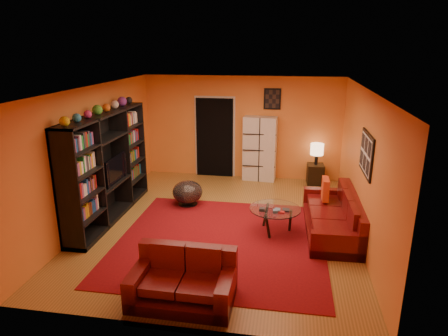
% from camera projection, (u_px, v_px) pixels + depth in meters
% --- Properties ---
extents(floor, '(6.00, 6.00, 0.00)m').
position_uv_depth(floor, '(222.00, 224.00, 7.74)').
color(floor, olive).
rests_on(floor, ground).
extents(ceiling, '(6.00, 6.00, 0.00)m').
position_uv_depth(ceiling, '(222.00, 88.00, 6.97)').
color(ceiling, white).
rests_on(ceiling, wall_back).
extents(wall_back, '(6.00, 0.00, 6.00)m').
position_uv_depth(wall_back, '(242.00, 128.00, 10.18)').
color(wall_back, orange).
rests_on(wall_back, floor).
extents(wall_front, '(6.00, 0.00, 6.00)m').
position_uv_depth(wall_front, '(178.00, 231.00, 4.53)').
color(wall_front, orange).
rests_on(wall_front, floor).
extents(wall_left, '(0.00, 6.00, 6.00)m').
position_uv_depth(wall_left, '(95.00, 154.00, 7.75)').
color(wall_left, orange).
rests_on(wall_left, floor).
extents(wall_right, '(0.00, 6.00, 6.00)m').
position_uv_depth(wall_right, '(363.00, 166.00, 6.96)').
color(wall_right, orange).
rests_on(wall_right, floor).
extents(rug, '(3.60, 3.60, 0.01)m').
position_uv_depth(rug, '(221.00, 241.00, 7.06)').
color(rug, '#630B11').
rests_on(rug, floor).
extents(doorway, '(0.95, 0.10, 2.04)m').
position_uv_depth(doorway, '(215.00, 138.00, 10.34)').
color(doorway, black).
rests_on(doorway, floor).
extents(wall_art_right, '(0.03, 1.00, 0.70)m').
position_uv_depth(wall_art_right, '(367.00, 154.00, 6.59)').
color(wall_art_right, black).
rests_on(wall_art_right, wall_right).
extents(wall_art_back, '(0.42, 0.03, 0.52)m').
position_uv_depth(wall_art_back, '(272.00, 99.00, 9.82)').
color(wall_art_back, black).
rests_on(wall_art_back, wall_back).
extents(entertainment_unit, '(0.45, 3.00, 2.10)m').
position_uv_depth(entertainment_unit, '(107.00, 167.00, 7.79)').
color(entertainment_unit, black).
rests_on(entertainment_unit, floor).
extents(tv, '(0.90, 0.12, 0.52)m').
position_uv_depth(tv, '(112.00, 169.00, 7.86)').
color(tv, black).
rests_on(tv, entertainment_unit).
extents(sofa, '(0.98, 2.26, 0.85)m').
position_uv_depth(sofa, '(337.00, 217.00, 7.36)').
color(sofa, '#540B0D').
rests_on(sofa, rug).
extents(loveseat, '(1.38, 0.84, 0.85)m').
position_uv_depth(loveseat, '(184.00, 280.00, 5.39)').
color(loveseat, '#540B0D').
rests_on(loveseat, rug).
extents(throw_pillow, '(0.12, 0.42, 0.42)m').
position_uv_depth(throw_pillow, '(325.00, 189.00, 7.80)').
color(throw_pillow, '#E64319').
rests_on(throw_pillow, sofa).
extents(coffee_table, '(0.93, 0.93, 0.47)m').
position_uv_depth(coffee_table, '(275.00, 211.00, 7.29)').
color(coffee_table, silver).
rests_on(coffee_table, floor).
extents(storage_cabinet, '(0.84, 0.43, 1.63)m').
position_uv_depth(storage_cabinet, '(260.00, 149.00, 10.06)').
color(storage_cabinet, silver).
rests_on(storage_cabinet, floor).
extents(bowl_chair, '(0.65, 0.65, 0.53)m').
position_uv_depth(bowl_chair, '(188.00, 192.00, 8.59)').
color(bowl_chair, black).
rests_on(bowl_chair, floor).
extents(side_table, '(0.42, 0.42, 0.50)m').
position_uv_depth(side_table, '(315.00, 174.00, 9.91)').
color(side_table, black).
rests_on(side_table, floor).
extents(table_lamp, '(0.32, 0.32, 0.53)m').
position_uv_depth(table_lamp, '(317.00, 150.00, 9.72)').
color(table_lamp, black).
rests_on(table_lamp, side_table).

